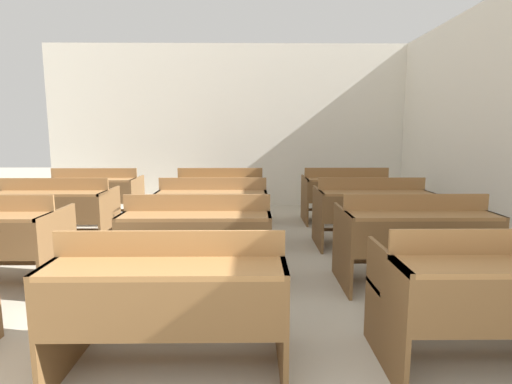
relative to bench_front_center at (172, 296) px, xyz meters
name	(u,v)px	position (x,y,z in m)	size (l,w,h in m)	color
wall_back	(228,127)	(0.03, 5.31, 1.01)	(6.57, 0.06, 2.94)	white
bench_front_center	(172,296)	(0.00, 0.00, 0.00)	(1.27, 0.71, 0.84)	brown
bench_front_right	(497,293)	(1.85, 0.02, 0.00)	(1.27, 0.71, 0.84)	brown
bench_second_center	(198,237)	(-0.02, 1.28, 0.00)	(1.27, 0.71, 0.84)	brown
bench_second_right	(414,236)	(1.89, 1.28, 0.00)	(1.27, 0.71, 0.84)	brown
bench_third_left	(56,210)	(-1.87, 2.53, 0.00)	(1.27, 0.71, 0.84)	brown
bench_third_center	(213,209)	(-0.01, 2.55, 0.00)	(1.27, 0.71, 0.84)	brown
bench_third_right	(370,209)	(1.87, 2.53, 0.00)	(1.27, 0.71, 0.84)	brown
bench_back_left	(95,193)	(-1.89, 3.81, 0.00)	(1.27, 0.71, 0.84)	brown
bench_back_center	(220,193)	(-0.02, 3.82, 0.00)	(1.27, 0.71, 0.84)	brown
bench_back_right	(346,193)	(1.89, 3.83, 0.00)	(1.27, 0.71, 0.84)	brown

